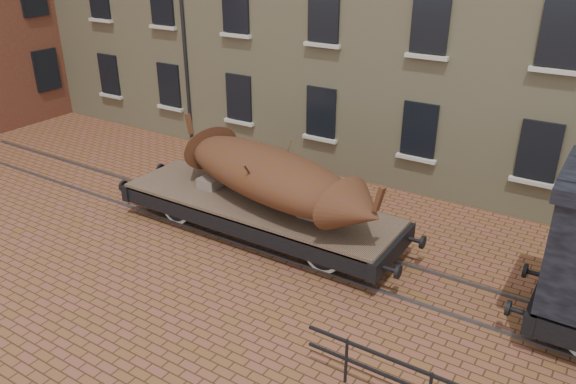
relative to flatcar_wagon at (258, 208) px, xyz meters
The scene contains 4 objects.
ground 1.87m from the flatcar_wagon, ahead, with size 90.00×90.00×0.00m, color brown.
rail_track 1.86m from the flatcar_wagon, ahead, with size 30.00×1.52×0.06m.
flatcar_wagon is the anchor object (origin of this frame).
iron_boat 1.17m from the flatcar_wagon, ahead, with size 7.44×3.58×1.76m.
Camera 1 is at (6.45, -11.27, 7.76)m, focal length 35.00 mm.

